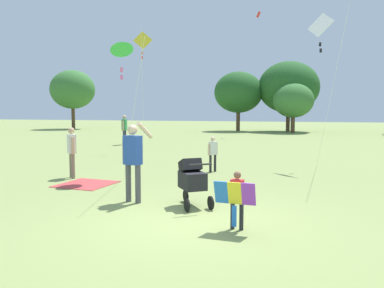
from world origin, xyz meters
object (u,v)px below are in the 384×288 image
person_adult_flyer (133,156)px  kite_adult_black (122,50)px  stroller (192,178)px  person_red_shirt (213,151)px  kite_green_novelty (321,28)px  person_couple_left (124,127)px  child_with_butterfly_kite (237,195)px  picnic_blanket (86,184)px  kite_orange_delta (143,44)px  person_sitting_far (72,148)px

person_adult_flyer → kite_adult_black: size_ratio=0.45×
stroller → person_red_shirt: (-0.56, 4.60, 0.08)m
kite_green_novelty → person_couple_left: 12.77m
child_with_butterfly_kite → person_couple_left: bearing=121.7°
person_adult_flyer → stroller: bearing=0.1°
person_adult_flyer → kite_green_novelty: 8.70m
person_red_shirt → picnic_blanket: 4.25m
child_with_butterfly_kite → kite_adult_black: bearing=134.5°
child_with_butterfly_kite → kite_adult_black: (-4.03, 4.10, 3.16)m
kite_orange_delta → kite_green_novelty: (7.90, -3.04, -0.29)m
person_sitting_far → person_couple_left: (-3.26, 10.54, 0.12)m
child_with_butterfly_kite → person_adult_flyer: person_adult_flyer is taller
person_adult_flyer → kite_orange_delta: 11.15m
person_adult_flyer → kite_adult_black: (-1.52, 2.71, 2.72)m
person_adult_flyer → person_couple_left: bearing=116.0°
stroller → person_sitting_far: 4.98m
child_with_butterfly_kite → kite_orange_delta: (-6.26, 11.05, 4.54)m
kite_orange_delta → picnic_blanket: kite_orange_delta is taller
person_adult_flyer → kite_adult_black: bearing=119.2°
picnic_blanket → person_red_shirt: bearing=46.5°
person_adult_flyer → kite_green_novelty: kite_green_novelty is taller
stroller → kite_orange_delta: 11.82m
person_couple_left → kite_adult_black: bearing=-64.9°
person_adult_flyer → person_red_shirt: 4.68m
child_with_butterfly_kite → person_couple_left: 16.78m
person_couple_left → picnic_blanket: bearing=-69.7°
kite_orange_delta → picnic_blanket: (1.65, -8.10, -5.13)m
stroller → picnic_blanket: (-3.45, 1.55, -0.60)m
kite_adult_black → kite_green_novelty: (5.67, 3.91, 1.09)m
kite_green_novelty → person_sitting_far: (-7.19, -4.27, -3.95)m
stroller → person_red_shirt: person_red_shirt is taller
kite_orange_delta → picnic_blanket: size_ratio=4.16×
kite_green_novelty → person_red_shirt: kite_green_novelty is taller
kite_orange_delta → kite_green_novelty: size_ratio=1.06×
kite_green_novelty → kite_adult_black: bearing=-145.4°
stroller → kite_orange_delta: size_ratio=0.18×
kite_adult_black → person_red_shirt: kite_adult_black is taller
kite_adult_black → child_with_butterfly_kite: bearing=-45.5°
kite_orange_delta → child_with_butterfly_kite: bearing=-60.4°
kite_adult_black → person_sitting_far: bearing=-166.6°
child_with_butterfly_kite → person_red_shirt: (-1.73, 5.99, 0.08)m
kite_adult_black → stroller: bearing=-43.4°
child_with_butterfly_kite → person_adult_flyer: size_ratio=0.56×
person_red_shirt → person_couple_left: 10.91m
child_with_butterfly_kite → person_red_shirt: size_ratio=0.87×
kite_green_novelty → person_couple_left: bearing=149.0°
person_couple_left → person_sitting_far: bearing=-72.8°
kite_green_novelty → person_adult_flyer: bearing=-122.1°
person_adult_flyer → kite_orange_delta: bearing=111.2°
person_red_shirt → person_couple_left: size_ratio=0.67×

